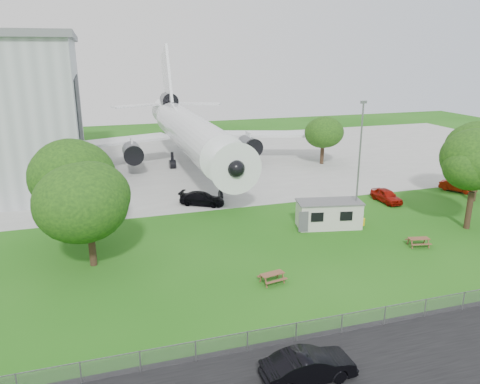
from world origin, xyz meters
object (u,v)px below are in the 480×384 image
object	(u,v)px
airliner	(189,130)
picnic_east	(418,246)
site_cabin	(329,214)
picnic_west	(272,283)
car_centre_sedan	(308,367)

from	to	relation	value
airliner	picnic_east	world-z (taller)	airliner
site_cabin	picnic_east	distance (m)	8.58
picnic_west	picnic_east	distance (m)	14.88
site_cabin	picnic_west	distance (m)	13.13
picnic_east	car_centre_sedan	world-z (taller)	car_centre_sedan
picnic_west	car_centre_sedan	distance (m)	10.77
car_centre_sedan	site_cabin	bearing A→B (deg)	-31.50
site_cabin	car_centre_sedan	world-z (taller)	site_cabin
airliner	site_cabin	size ratio (longest dim) A/B	6.86
site_cabin	airliner	bearing A→B (deg)	104.93
picnic_west	picnic_east	bearing A→B (deg)	-1.36
airliner	car_centre_sedan	distance (m)	48.94
airliner	site_cabin	xyz separation A→B (m)	(7.72, -28.97, -3.96)
picnic_west	site_cabin	bearing A→B (deg)	33.18
picnic_west	picnic_east	xyz separation A→B (m)	(14.68, 2.46, 0.00)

